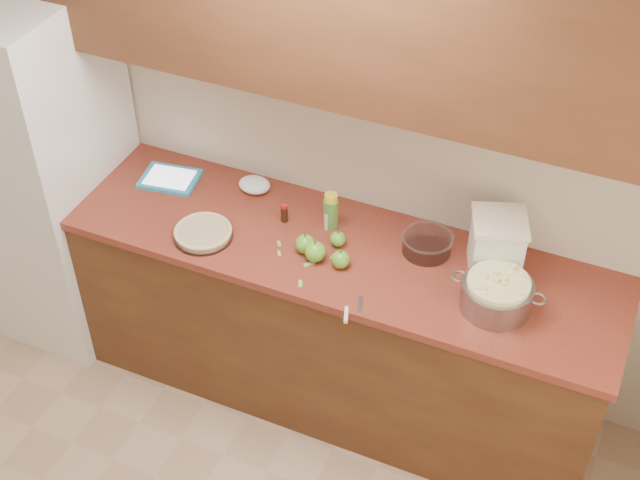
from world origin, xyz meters
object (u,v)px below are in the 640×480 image
at_px(tablet, 170,179).
at_px(colander, 497,294).
at_px(flour_canister, 496,244).
at_px(pie, 203,233).

bearing_deg(tablet, colander, -15.78).
distance_m(colander, tablet, 1.62).
height_order(flour_canister, tablet, flour_canister).
height_order(pie, colander, colander).
xyz_separation_m(pie, tablet, (-0.34, 0.29, -0.01)).
relative_size(pie, tablet, 0.91).
height_order(colander, flour_canister, flour_canister).
xyz_separation_m(flour_canister, tablet, (-1.54, -0.01, -0.13)).
distance_m(pie, flour_canister, 1.24).
bearing_deg(pie, tablet, 139.61).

